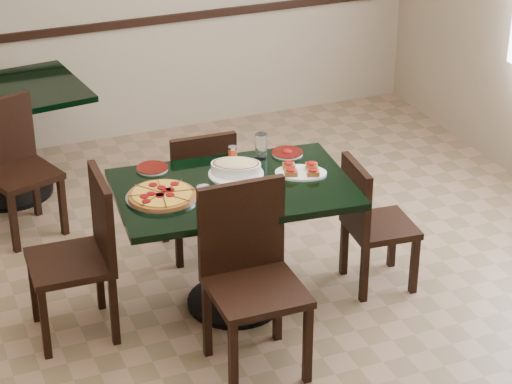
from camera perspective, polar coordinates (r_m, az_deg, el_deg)
name	(u,v)px	position (r m, az deg, el deg)	size (l,w,h in m)	color
floor	(241,323)	(5.56, -0.87, -7.50)	(5.50, 5.50, 0.00)	#85654C
room_shell	(287,13)	(6.86, 1.78, 10.21)	(5.50, 5.50, 5.50)	white
main_table	(234,216)	(5.43, -1.27, -1.36)	(1.34, 0.93, 0.75)	black
back_table	(0,123)	(6.92, -14.40, 3.84)	(1.21, 0.94, 0.75)	black
chair_far	(200,187)	(5.97, -3.23, 0.27)	(0.41, 0.41, 0.84)	black
chair_near	(250,268)	(4.99, -0.36, -4.35)	(0.46, 0.46, 0.97)	black
chair_right	(370,219)	(5.71, 6.51, -1.54)	(0.40, 0.40, 0.79)	black
chair_left	(84,248)	(5.32, -9.78, -3.17)	(0.44, 0.44, 0.91)	black
back_chair_near	(14,160)	(6.45, -13.66, 1.77)	(0.51, 0.51, 0.87)	black
pepperoni_pizza	(162,195)	(5.23, -5.40, -0.20)	(0.38, 0.38, 0.04)	#AEAFB5
lasagna_casserole	(236,168)	(5.45, -1.15, 1.41)	(0.32, 0.30, 0.09)	white
bread_basket	(259,199)	(5.13, 0.19, -0.39)	(0.22, 0.16, 0.09)	brown
bruschetta_platter	(301,170)	(5.47, 2.58, 1.25)	(0.34, 0.30, 0.05)	white
side_plate_near	(231,211)	(5.08, -1.41, -1.09)	(0.20, 0.20, 0.02)	white
side_plate_far_r	(287,153)	(5.71, 1.81, 2.26)	(0.18, 0.18, 0.03)	white
side_plate_far_l	(152,168)	(5.56, -5.94, 1.36)	(0.18, 0.18, 0.02)	white
napkin_setting	(221,217)	(5.03, -2.03, -1.45)	(0.18, 0.18, 0.01)	white
water_glass_a	(261,146)	(5.63, 0.30, 2.63)	(0.07, 0.07, 0.15)	white
water_glass_b	(204,201)	(5.02, -2.99, -0.53)	(0.08, 0.08, 0.16)	white
pepper_shaker	(233,154)	(5.61, -1.34, 2.20)	(0.05, 0.05, 0.09)	red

